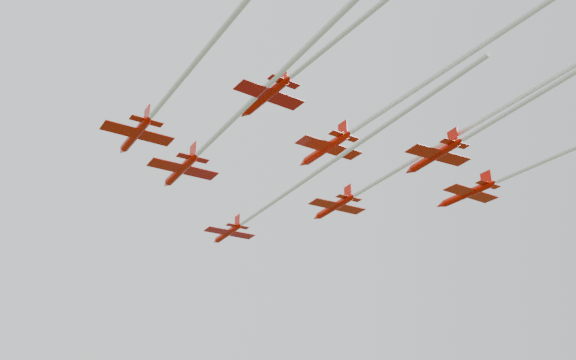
{
  "coord_description": "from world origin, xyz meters",
  "views": [
    {
      "loc": [
        -11.25,
        -83.75,
        17.12
      ],
      "look_at": [
        0.8,
        -0.62,
        55.29
      ],
      "focal_mm": 40.0,
      "sensor_mm": 36.0,
      "label": 1
    }
  ],
  "objects": [
    {
      "name": "jet_lead",
      "position": [
        -0.25,
        2.24,
        53.51
      ],
      "size": [
        26.14,
        60.2,
        2.54
      ],
      "rotation": [
        0.0,
        0.0,
        0.38
      ],
      "color": "red"
    },
    {
      "name": "jet_row3_right",
      "position": [
        34.6,
        -11.42,
        55.59
      ],
      "size": [
        26.89,
        53.5,
        2.8
      ],
      "rotation": [
        0.0,
        0.0,
        0.44
      ],
      "color": "red"
    },
    {
      "name": "jet_row3_left",
      "position": [
        -12.42,
        -31.68,
        53.36
      ],
      "size": [
        28.04,
        61.02,
        2.52
      ],
      "rotation": [
        0.0,
        0.0,
        0.4
      ],
      "color": "red"
    },
    {
      "name": "jet_row4_right",
      "position": [
        21.84,
        -22.5,
        54.39
      ],
      "size": [
        19.05,
        45.79,
        2.68
      ],
      "rotation": [
        0.0,
        0.0,
        0.35
      ],
      "color": "red"
    },
    {
      "name": "jet_row2_right",
      "position": [
        16.38,
        -4.91,
        56.33
      ],
      "size": [
        26.8,
        62.41,
        2.83
      ],
      "rotation": [
        0.0,
        0.0,
        0.37
      ],
      "color": "red"
    },
    {
      "name": "jet_row4_left",
      "position": [
        0.56,
        -34.27,
        54.97
      ],
      "size": [
        24.26,
        46.44,
        2.41
      ],
      "rotation": [
        0.0,
        0.0,
        0.46
      ],
      "color": "red"
    },
    {
      "name": "jet_row2_left",
      "position": [
        -7.8,
        -18.5,
        55.06
      ],
      "size": [
        28.16,
        63.27,
        2.87
      ],
      "rotation": [
        0.0,
        0.0,
        0.39
      ],
      "color": "red"
    },
    {
      "name": "jet_row3_mid",
      "position": [
        10.17,
        -19.69,
        56.92
      ],
      "size": [
        25.08,
        51.38,
        2.82
      ],
      "rotation": [
        0.0,
        0.0,
        0.42
      ],
      "color": "red"
    }
  ]
}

